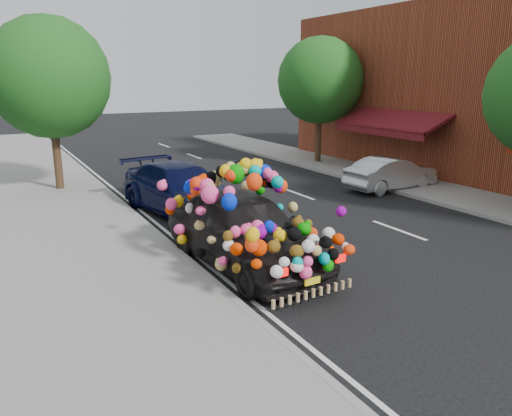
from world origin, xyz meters
The scene contains 10 objects.
ground centered at (0.00, 0.00, 0.00)m, with size 100.00×100.00×0.00m, color black.
sidewalk centered at (-4.30, 0.00, 0.06)m, with size 4.00×60.00×0.12m, color gray.
kerb centered at (-2.35, 0.00, 0.07)m, with size 0.15×60.00×0.13m, color gray.
footpath_far centered at (8.20, 3.00, 0.06)m, with size 3.00×40.00×0.12m, color gray.
lane_markings centered at (3.60, 0.00, 0.01)m, with size 6.00×50.00×0.01m, color silver, non-canonical shape.
tree_near_sidewalk centered at (-3.80, 9.50, 4.02)m, with size 4.20×4.20×6.13m.
tree_far_b centered at (8.00, 10.00, 3.89)m, with size 4.00×4.00×5.90m.
plush_art_car centered at (-1.28, -0.27, 1.18)m, with size 2.59×5.14×2.29m.
navy_sedan centered at (-0.94, 4.50, 0.75)m, with size 2.09×5.15×1.49m, color black.
silver_hatchback centered at (7.00, 3.96, 0.61)m, with size 1.28×3.68×1.21m, color #B0B3B7.
Camera 1 is at (-6.01, -9.55, 4.03)m, focal length 35.00 mm.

